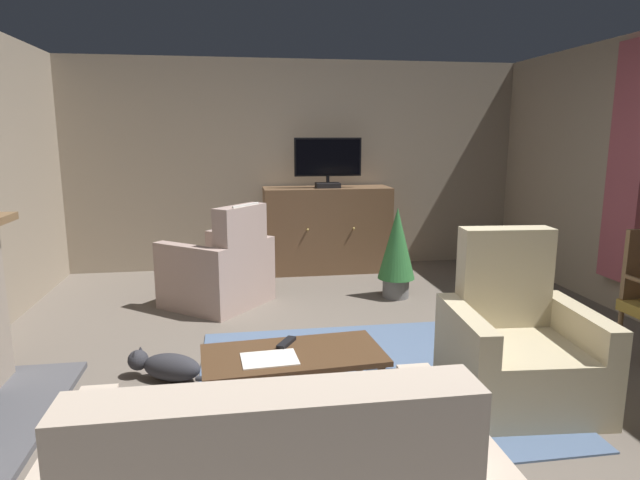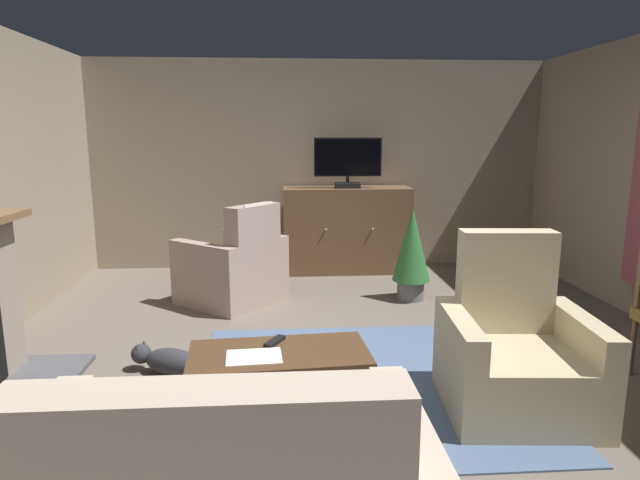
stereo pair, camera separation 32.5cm
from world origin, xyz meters
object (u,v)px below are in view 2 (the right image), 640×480
object	(u,v)px
tv_cabinet	(347,232)
tv_remote	(275,341)
armchair_angled_to_table	(515,356)
potted_plant_tall_palm_by_window	(412,250)
folded_newspaper	(254,357)
cat	(168,361)
armchair_near_window	(234,270)
coffee_table	(279,362)
television	(348,161)

from	to	relation	value
tv_cabinet	tv_remote	bearing A→B (deg)	-103.35
armchair_angled_to_table	potted_plant_tall_palm_by_window	bearing A→B (deg)	93.02
folded_newspaper	cat	size ratio (longest dim) A/B	0.43
armchair_near_window	cat	bearing A→B (deg)	-101.15
armchair_angled_to_table	cat	size ratio (longest dim) A/B	1.55
tv_remote	folded_newspaper	world-z (taller)	tv_remote
tv_cabinet	armchair_angled_to_table	distance (m)	3.52
potted_plant_tall_palm_by_window	coffee_table	bearing A→B (deg)	-118.80
tv_cabinet	folded_newspaper	distance (m)	3.82
folded_newspaper	cat	world-z (taller)	folded_newspaper
tv_cabinet	folded_newspaper	xyz separation A→B (m)	(-0.94, -3.71, -0.02)
tv_remote	armchair_near_window	size ratio (longest dim) A/B	0.14
television	tv_remote	world-z (taller)	television
television	armchair_near_window	bearing A→B (deg)	-138.42
potted_plant_tall_palm_by_window	cat	distance (m)	2.71
folded_newspaper	cat	xyz separation A→B (m)	(-0.66, 0.86, -0.38)
tv_cabinet	armchair_near_window	world-z (taller)	tv_cabinet
armchair_near_window	cat	size ratio (longest dim) A/B	1.71
television	folded_newspaper	world-z (taller)	television
tv_cabinet	cat	distance (m)	3.29
coffee_table	armchair_near_window	distance (m)	2.50
television	potted_plant_tall_palm_by_window	size ratio (longest dim) A/B	0.85
folded_newspaper	armchair_angled_to_table	world-z (taller)	armchair_angled_to_table
television	cat	xyz separation A→B (m)	(-1.60, -2.79, -1.25)
tv_cabinet	coffee_table	distance (m)	3.72
coffee_table	tv_remote	xyz separation A→B (m)	(-0.03, 0.13, 0.07)
coffee_table	television	bearing A→B (deg)	77.30
coffee_table	potted_plant_tall_palm_by_window	distance (m)	2.76
coffee_table	folded_newspaper	xyz separation A→B (m)	(-0.14, -0.07, 0.06)
television	folded_newspaper	bearing A→B (deg)	-104.47
folded_newspaper	tv_remote	bearing A→B (deg)	56.67
armchair_angled_to_table	potted_plant_tall_palm_by_window	xyz separation A→B (m)	(-0.12, 2.24, 0.18)
folded_newspaper	potted_plant_tall_palm_by_window	world-z (taller)	potted_plant_tall_palm_by_window
folded_newspaper	armchair_near_window	xyz separation A→B (m)	(-0.33, 2.52, -0.14)
folded_newspaper	armchair_angled_to_table	distance (m)	1.61
cat	armchair_angled_to_table	bearing A→B (deg)	-15.17
television	cat	world-z (taller)	television
armchair_near_window	potted_plant_tall_palm_by_window	size ratio (longest dim) A/B	1.26
potted_plant_tall_palm_by_window	folded_newspaper	bearing A→B (deg)	-120.48
folded_newspaper	armchair_angled_to_table	size ratio (longest dim) A/B	0.28
armchair_angled_to_table	potted_plant_tall_palm_by_window	size ratio (longest dim) A/B	1.13
coffee_table	cat	size ratio (longest dim) A/B	1.50
armchair_angled_to_table	television	bearing A→B (deg)	100.63
coffee_table	armchair_angled_to_table	distance (m)	1.46
coffee_table	cat	distance (m)	1.16
tv_cabinet	armchair_angled_to_table	world-z (taller)	armchair_angled_to_table
tv_cabinet	folded_newspaper	bearing A→B (deg)	-104.28
coffee_table	armchair_near_window	bearing A→B (deg)	100.74
tv_remote	cat	xyz separation A→B (m)	(-0.77, 0.66, -0.39)
armchair_angled_to_table	coffee_table	bearing A→B (deg)	-172.88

